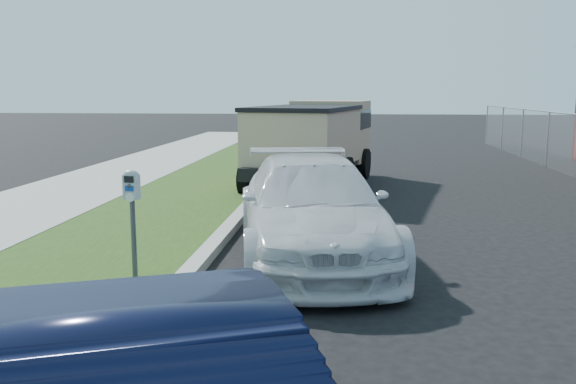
{
  "coord_description": "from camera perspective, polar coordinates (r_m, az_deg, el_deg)",
  "views": [
    {
      "loc": [
        -0.54,
        -7.76,
        2.46
      ],
      "look_at": [
        -1.4,
        1.0,
        1.0
      ],
      "focal_mm": 38.0,
      "sensor_mm": 36.0,
      "label": 1
    }
  ],
  "objects": [
    {
      "name": "streetside",
      "position": [
        11.23,
        -21.16,
        -3.52
      ],
      "size": [
        6.12,
        50.0,
        0.15
      ],
      "color": "gray",
      "rests_on": "ground"
    },
    {
      "name": "parking_meter",
      "position": [
        7.66,
        -14.38,
        -0.82
      ],
      "size": [
        0.2,
        0.15,
        1.39
      ],
      "rotation": [
        0.0,
        0.0,
        -0.09
      ],
      "color": "#3F4247",
      "rests_on": "ground"
    },
    {
      "name": "dump_truck",
      "position": [
        16.03,
        2.54,
        5.01
      ],
      "size": [
        3.23,
        5.9,
        2.19
      ],
      "rotation": [
        0.0,
        0.0,
        -0.21
      ],
      "color": "black",
      "rests_on": "ground"
    },
    {
      "name": "white_wagon",
      "position": [
        9.11,
        2.32,
        -1.48
      ],
      "size": [
        2.92,
        5.37,
        1.48
      ],
      "primitive_type": "imported",
      "rotation": [
        0.0,
        0.0,
        0.17
      ],
      "color": "silver",
      "rests_on": "ground"
    },
    {
      "name": "ground",
      "position": [
        8.15,
        9.24,
        -8.26
      ],
      "size": [
        120.0,
        120.0,
        0.0
      ],
      "primitive_type": "plane",
      "color": "black",
      "rests_on": "ground"
    }
  ]
}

